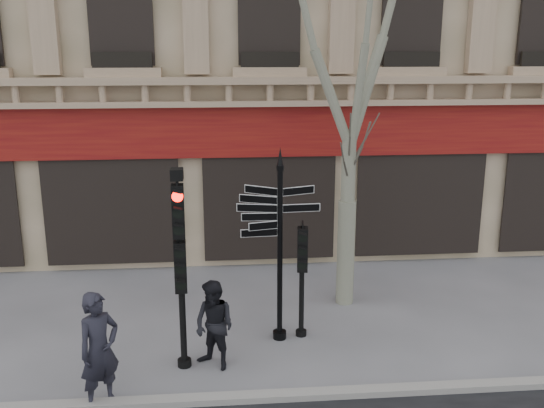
{
  "coord_description": "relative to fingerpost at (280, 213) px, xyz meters",
  "views": [
    {
      "loc": [
        -1.27,
        -10.22,
        5.68
      ],
      "look_at": [
        -0.31,
        0.6,
        2.82
      ],
      "focal_mm": 40.0,
      "sensor_mm": 36.0,
      "label": 1
    }
  ],
  "objects": [
    {
      "name": "traffic_signal_secondary",
      "position": [
        0.44,
        0.08,
        -1.0
      ],
      "size": [
        0.41,
        0.32,
        2.28
      ],
      "rotation": [
        0.0,
        0.0,
        -0.12
      ],
      "color": "black",
      "rests_on": "ground"
    },
    {
      "name": "traffic_signal_main",
      "position": [
        -1.84,
        -0.93,
        -0.27
      ],
      "size": [
        0.42,
        0.31,
        3.68
      ],
      "rotation": [
        0.0,
        0.0,
        0.06
      ],
      "color": "black",
      "rests_on": "ground"
    },
    {
      "name": "ground",
      "position": [
        0.14,
        -0.75,
        -2.6
      ],
      "size": [
        80.0,
        80.0,
        0.0
      ],
      "primitive_type": "plane",
      "color": "slate",
      "rests_on": "ground"
    },
    {
      "name": "plane_tree",
      "position": [
        1.64,
        1.61,
        3.88
      ],
      "size": [
        3.47,
        3.47,
        9.23
      ],
      "color": "gray",
      "rests_on": "ground"
    },
    {
      "name": "fingerpost",
      "position": [
        0.0,
        0.0,
        0.0
      ],
      "size": [
        1.79,
        1.79,
        3.86
      ],
      "rotation": [
        0.0,
        0.0,
        -0.11
      ],
      "color": "black",
      "rests_on": "ground"
    },
    {
      "name": "kerb",
      "position": [
        0.14,
        -2.15,
        -2.54
      ],
      "size": [
        80.0,
        0.25,
        0.12
      ],
      "primitive_type": "cube",
      "color": "gray",
      "rests_on": "ground"
    },
    {
      "name": "pedestrian_a",
      "position": [
        -3.09,
        -2.05,
        -1.62
      ],
      "size": [
        0.84,
        0.83,
        1.96
      ],
      "primitive_type": "imported",
      "rotation": [
        0.0,
        0.0,
        0.75
      ],
      "color": "black",
      "rests_on": "ground"
    },
    {
      "name": "pedestrian_b",
      "position": [
        -1.28,
        -1.02,
        -1.77
      ],
      "size": [
        1.02,
        0.99,
        1.65
      ],
      "primitive_type": "imported",
      "rotation": [
        0.0,
        0.0,
        -0.69
      ],
      "color": "black",
      "rests_on": "ground"
    }
  ]
}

